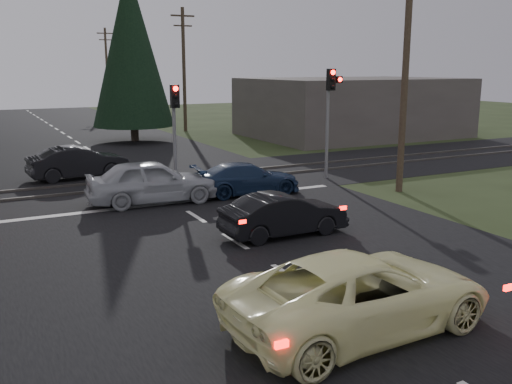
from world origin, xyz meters
TOP-DOWN VIEW (x-y plane):
  - ground at (0.00, 0.00)m, footprint 120.00×120.00m
  - road at (0.00, 10.00)m, footprint 14.00×100.00m
  - rail_corridor at (0.00, 12.00)m, footprint 120.00×8.00m
  - stop_line at (0.00, 8.20)m, footprint 13.00×0.35m
  - rail_near at (0.00, 11.20)m, footprint 120.00×0.12m
  - rail_far at (0.00, 12.80)m, footprint 120.00×0.12m
  - traffic_signal_right at (7.55, 9.47)m, footprint 0.68×0.48m
  - traffic_signal_center at (1.00, 10.68)m, footprint 0.32×0.48m
  - utility_pole_near at (8.50, 6.00)m, footprint 1.80×0.26m
  - utility_pole_mid at (8.50, 30.00)m, footprint 1.80×0.26m
  - utility_pole_far at (8.50, 55.00)m, footprint 1.80×0.26m
  - conifer_tree at (3.50, 26.00)m, footprint 5.20×5.20m
  - building_right at (18.00, 22.00)m, footprint 14.00×10.00m
  - cream_coupe at (-0.27, -3.01)m, footprint 5.31×2.63m
  - dark_hatchback at (1.51, 2.90)m, footprint 3.71×1.31m
  - silver_car at (-0.67, 8.53)m, footprint 4.74×2.20m
  - blue_sedan at (2.98, 8.29)m, footprint 4.27×2.05m
  - dark_car_far at (-2.14, 14.47)m, footprint 4.35×1.84m

SIDE VIEW (x-z plane):
  - ground at x=0.00m, z-range 0.00..0.00m
  - road at x=0.00m, z-range 0.00..0.01m
  - rail_corridor at x=0.00m, z-range 0.00..0.01m
  - stop_line at x=0.00m, z-range 0.01..0.01m
  - rail_near at x=0.00m, z-range 0.00..0.10m
  - rail_far at x=0.00m, z-range 0.00..0.10m
  - blue_sedan at x=2.98m, z-range 0.00..1.20m
  - dark_hatchback at x=1.51m, z-range 0.00..1.22m
  - dark_car_far at x=-2.14m, z-range 0.00..1.40m
  - cream_coupe at x=-0.27m, z-range 0.00..1.45m
  - silver_car at x=-0.67m, z-range 0.00..1.57m
  - building_right at x=18.00m, z-range 0.00..4.00m
  - traffic_signal_center at x=1.00m, z-range 0.76..4.86m
  - traffic_signal_right at x=7.55m, z-range 0.96..5.66m
  - utility_pole_near at x=8.50m, z-range 0.23..9.23m
  - utility_pole_mid at x=8.50m, z-range 0.23..9.23m
  - utility_pole_far at x=8.50m, z-range 0.23..9.23m
  - conifer_tree at x=3.50m, z-range 0.49..11.49m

